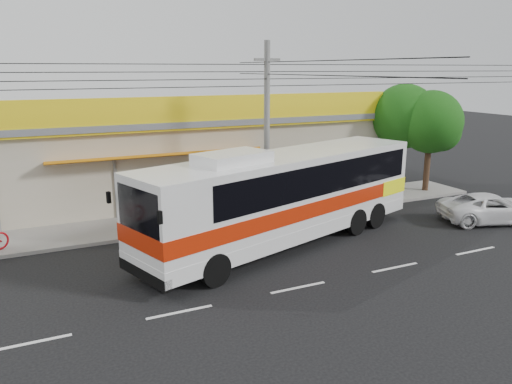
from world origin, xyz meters
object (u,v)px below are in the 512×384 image
Objects in this scene: utility_pole at (267,74)px; tree_near at (433,124)px; coach_bus at (289,191)px; tree_far at (406,119)px; white_car at (492,208)px.

utility_pole is 5.84× the size of tree_near.
tree_far is at bearing 9.16° from coach_bus.
tree_far is (0.65, 6.92, 3.50)m from white_car.
utility_pole is 10.71m from tree_far.
white_car is 12.11m from utility_pole.
white_car is 0.14× the size of utility_pole.
white_car is 0.77× the size of tree_far.
white_car is at bearing -104.26° from tree_near.
coach_bus is 0.40× the size of utility_pole.
white_car is at bearing -25.45° from utility_pole.
coach_bus is 10.16m from white_car.
tree_near is at bearing -59.58° from tree_far.
coach_bus is at bearing -98.86° from utility_pole.
utility_pole is at bearing 84.12° from white_car.
tree_far is at bearing 14.20° from white_car.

